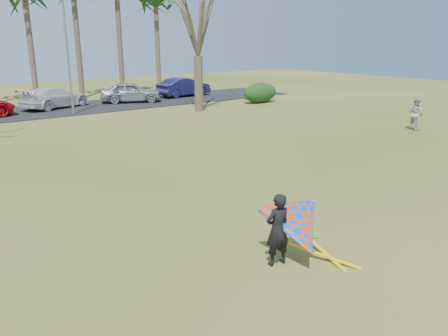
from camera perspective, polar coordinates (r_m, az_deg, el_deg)
ground at (r=13.04m, az=5.41°, el=-6.61°), size 100.00×100.00×0.00m
parking_strip at (r=35.08m, az=-23.78°, el=6.71°), size 46.00×7.00×0.06m
bare_tree_right at (r=32.40m, az=-3.47°, el=18.97°), size 6.27×6.27×9.21m
streetlight at (r=32.44m, az=-19.53°, el=14.38°), size 2.28×0.18×8.00m
hedge_near at (r=37.25m, az=4.76°, el=9.77°), size 3.36×1.52×1.68m
hedge_far at (r=39.55m, az=3.98°, el=9.82°), size 2.15×1.01×1.19m
car_3 at (r=36.33m, az=-21.22°, el=8.61°), size 5.96×4.28×1.60m
car_4 at (r=37.87m, az=-12.09°, el=9.68°), size 5.35×3.78×1.69m
car_5 at (r=41.29m, az=-5.26°, el=10.50°), size 5.32×2.33×1.70m
pedestrian_a at (r=28.01m, az=23.76°, el=6.49°), size 0.95×1.08×1.87m
kite_flyer at (r=10.36m, az=9.45°, el=-7.92°), size 2.13×2.39×2.02m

